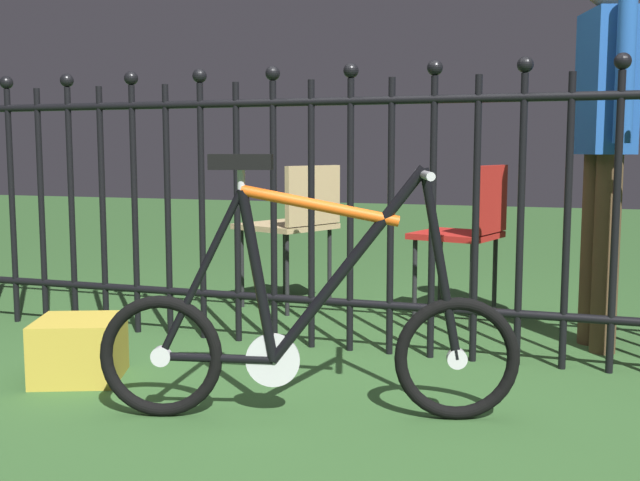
% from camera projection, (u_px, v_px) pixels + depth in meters
% --- Properties ---
extents(ground_plane, '(20.00, 20.00, 0.00)m').
position_uv_depth(ground_plane, '(279.00, 401.00, 2.72)').
color(ground_plane, '#2F5629').
extents(iron_fence, '(4.30, 0.07, 1.30)m').
position_uv_depth(iron_fence, '(325.00, 201.00, 3.37)').
color(iron_fence, black).
rests_on(iron_fence, ground).
extents(bicycle, '(1.33, 0.53, 0.87)m').
position_uv_depth(bicycle, '(307.00, 328.00, 2.51)').
color(bicycle, black).
rests_on(bicycle, ground).
extents(chair_red, '(0.47, 0.47, 0.81)m').
position_uv_depth(chair_red, '(470.00, 226.00, 3.89)').
color(chair_red, black).
rests_on(chair_red, ground).
extents(chair_tan, '(0.57, 0.57, 0.80)m').
position_uv_depth(chair_tan, '(296.00, 219.00, 4.26)').
color(chair_tan, black).
rests_on(chair_tan, ground).
extents(person_visitor, '(0.27, 0.46, 1.72)m').
position_uv_depth(person_visitor, '(605.00, 114.00, 3.33)').
color(person_visitor, '#4C3823').
rests_on(person_visitor, ground).
extents(display_crate, '(0.41, 0.41, 0.24)m').
position_uv_depth(display_crate, '(79.00, 349.00, 2.96)').
color(display_crate, '#B29933').
rests_on(display_crate, ground).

